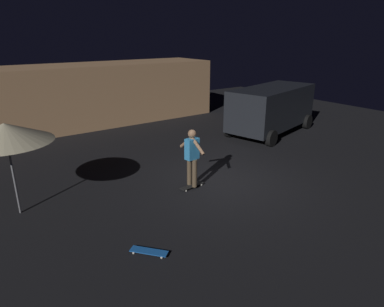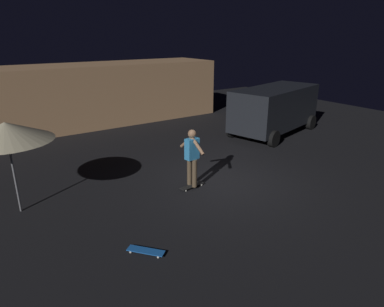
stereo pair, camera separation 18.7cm
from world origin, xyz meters
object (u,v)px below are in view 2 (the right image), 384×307
at_px(patio_umbrella, 6,132).
at_px(skater, 192,154).
at_px(parked_van, 275,107).
at_px(skateboard_spare, 146,251).
at_px(skateboard_ridden, 192,186).

relative_size(patio_umbrella, skater, 1.38).
bearing_deg(parked_van, skateboard_spare, -151.66).
bearing_deg(skater, skateboard_ridden, -4.76).
height_order(parked_van, skateboard_spare, parked_van).
bearing_deg(skateboard_ridden, skateboard_spare, -141.09).
distance_m(parked_van, patio_umbrella, 10.71).
bearing_deg(skateboard_ridden, patio_umbrella, 163.32).
height_order(patio_umbrella, skateboard_spare, patio_umbrella).
xyz_separation_m(parked_van, patio_umbrella, (-10.58, -1.39, 0.91)).
relative_size(skateboard_ridden, skateboard_spare, 1.10).
bearing_deg(skateboard_spare, skater, 38.91).
distance_m(patio_umbrella, skateboard_ridden, 4.95).
xyz_separation_m(skateboard_ridden, skater, (-0.00, 0.00, 0.98)).
bearing_deg(parked_van, patio_umbrella, -172.51).
relative_size(parked_van, skateboard_ridden, 6.17).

